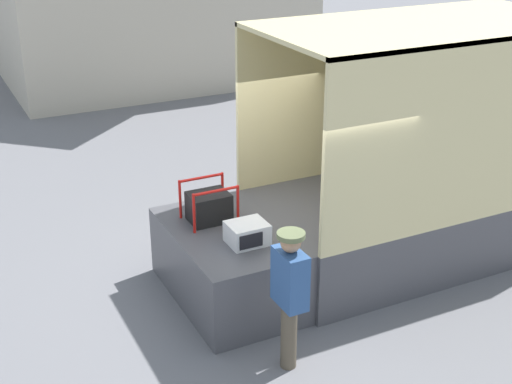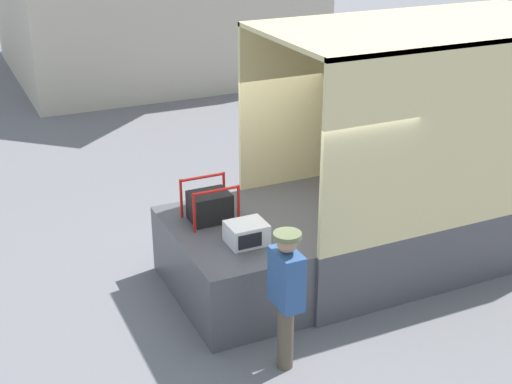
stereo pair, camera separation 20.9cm
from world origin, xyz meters
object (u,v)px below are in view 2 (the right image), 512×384
Objects in this scene: microwave at (247,233)px; portable_generator at (211,206)px; worker_person at (286,287)px; box_truck at (495,177)px.

portable_generator reaches higher than microwave.
portable_generator is at bearing 100.55° from microwave.
portable_generator is at bearing 91.53° from worker_person.
microwave is at bearing 85.71° from worker_person.
box_truck is 4.63m from worker_person.
worker_person is at bearing -94.29° from microwave.
worker_person is at bearing -159.43° from box_truck.
microwave is at bearing -79.45° from portable_generator.
portable_generator is (-0.15, 0.78, 0.07)m from microwave.
box_truck is 3.92× the size of worker_person.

